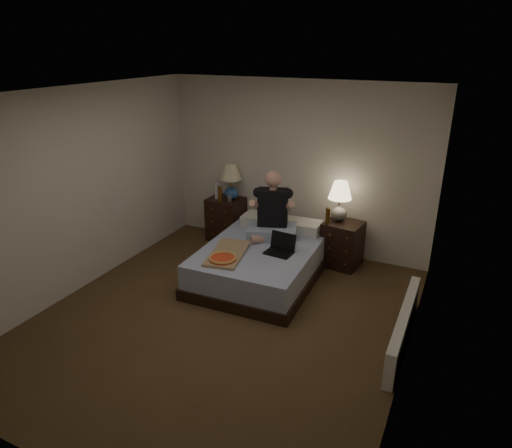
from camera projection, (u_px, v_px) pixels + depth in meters
The scene contains 19 objects.
floor at pixel (222, 319), 5.24m from camera, with size 4.00×4.50×0.00m, color brown.
ceiling at pixel (215, 94), 4.31m from camera, with size 4.00×4.50×0.00m, color white.
wall_back at pixel (296, 168), 6.65m from camera, with size 4.00×2.50×0.00m, color silver.
wall_front at pixel (41, 332), 2.89m from camera, with size 4.00×2.50×0.00m, color silver.
wall_left at pixel (77, 192), 5.57m from camera, with size 4.50×2.50×0.00m, color silver.
wall_right at pixel (418, 253), 3.97m from camera, with size 4.50×2.50×0.00m, color silver.
bed at pixel (261, 262), 6.06m from camera, with size 1.39×1.85×0.46m, color #5363A7.
nightstand_left at pixel (227, 219), 7.25m from camera, with size 0.53×0.47×0.68m, color black.
nightstand_right at pixel (342, 244), 6.38m from camera, with size 0.50×0.45×0.65m, color black.
lamp_left at pixel (231, 182), 6.99m from camera, with size 0.32×0.32×0.56m, color #26508D, non-canonical shape.
lamp_right at pixel (340, 201), 6.24m from camera, with size 0.32×0.32×0.56m, color gray, non-canonical shape.
water_bottle at pixel (217, 191), 7.06m from camera, with size 0.07×0.07×0.25m, color silver.
soda_can at pixel (229, 198), 6.97m from camera, with size 0.07×0.07×0.10m, color #A9AAA5.
beer_bottle_left at pixel (220, 194), 6.97m from camera, with size 0.06×0.06×0.23m, color #58330C.
beer_bottle_right at pixel (328, 216), 6.18m from camera, with size 0.06×0.06×0.23m, color #4E2D0B.
person at pixel (273, 205), 6.09m from camera, with size 0.66×0.52×0.93m, color black, non-canonical shape.
laptop at pixel (279, 245), 5.73m from camera, with size 0.34×0.28×0.24m, color black, non-canonical shape.
pizza_box at pixel (223, 259), 5.55m from camera, with size 0.40×0.76×0.08m, color tan, non-canonical shape.
radiator at pixel (403, 327), 4.74m from camera, with size 0.10×1.60×0.40m, color white.
Camera 1 is at (2.28, -3.85, 2.96)m, focal length 32.00 mm.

